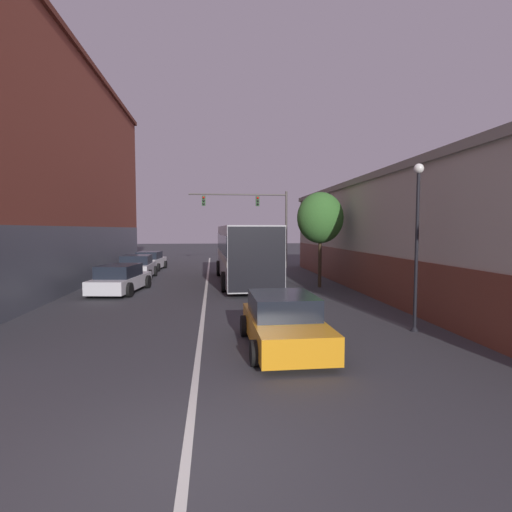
# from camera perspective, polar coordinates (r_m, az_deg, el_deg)

# --- Properties ---
(ground_plane) EXTENTS (160.00, 160.00, 0.00)m
(ground_plane) POSITION_cam_1_polar(r_m,az_deg,el_deg) (5.96, -10.03, -27.16)
(ground_plane) COLOR #38383D
(lane_center_line) EXTENTS (0.14, 43.40, 0.01)m
(lane_center_line) POSITION_cam_1_polar(r_m,az_deg,el_deg) (21.02, -7.12, -4.54)
(lane_center_line) COLOR silver
(lane_center_line) RESTS_ON ground_plane
(building_left_brick) EXTENTS (9.16, 28.28, 12.55)m
(building_left_brick) POSITION_cam_1_polar(r_m,az_deg,el_deg) (25.88, -32.48, 10.66)
(building_left_brick) COLOR brown
(building_left_brick) RESTS_ON ground_plane
(building_right_storefront) EXTENTS (6.51, 28.04, 5.59)m
(building_right_storefront) POSITION_cam_1_polar(r_m,az_deg,el_deg) (20.99, 23.01, 3.14)
(building_right_storefront) COLOR #B7B2A3
(building_right_storefront) RESTS_ON ground_plane
(bus) EXTENTS (3.15, 11.05, 3.24)m
(bus) POSITION_cam_1_polar(r_m,az_deg,el_deg) (22.90, -1.68, 0.75)
(bus) COLOR #B7B7BC
(bus) RESTS_ON ground_plane
(hatchback_foreground) EXTENTS (2.09, 4.15, 1.36)m
(hatchback_foreground) POSITION_cam_1_polar(r_m,az_deg,el_deg) (10.50, 4.00, -9.48)
(hatchback_foreground) COLOR orange
(hatchback_foreground) RESTS_ON ground_plane
(parked_car_left_near) EXTENTS (2.42, 4.69, 1.36)m
(parked_car_left_near) POSITION_cam_1_polar(r_m,az_deg,el_deg) (20.38, -18.80, -3.14)
(parked_car_left_near) COLOR silver
(parked_car_left_near) RESTS_ON ground_plane
(parked_car_left_mid) EXTENTS (2.22, 4.06, 1.39)m
(parked_car_left_mid) POSITION_cam_1_polar(r_m,az_deg,el_deg) (31.00, -14.91, -0.72)
(parked_car_left_mid) COLOR silver
(parked_car_left_mid) RESTS_ON ground_plane
(parked_car_left_far) EXTENTS (2.08, 3.83, 1.47)m
(parked_car_left_far) POSITION_cam_1_polar(r_m,az_deg,el_deg) (25.69, -16.64, -1.57)
(parked_car_left_far) COLOR silver
(parked_car_left_far) RESTS_ON ground_plane
(traffic_signal_gantry) EXTENTS (8.02, 0.36, 6.16)m
(traffic_signal_gantry) POSITION_cam_1_polar(r_m,az_deg,el_deg) (32.71, 0.16, 6.35)
(traffic_signal_gantry) COLOR #514C47
(traffic_signal_gantry) RESTS_ON ground_plane
(street_lamp) EXTENTS (0.29, 0.29, 4.98)m
(street_lamp) POSITION_cam_1_polar(r_m,az_deg,el_deg) (12.74, 21.99, 2.10)
(street_lamp) COLOR black
(street_lamp) RESTS_ON ground_plane
(street_tree_near) EXTENTS (2.43, 2.19, 4.99)m
(street_tree_near) POSITION_cam_1_polar(r_m,az_deg,el_deg) (21.19, 9.16, 5.38)
(street_tree_near) COLOR #3D2D1E
(street_tree_near) RESTS_ON ground_plane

